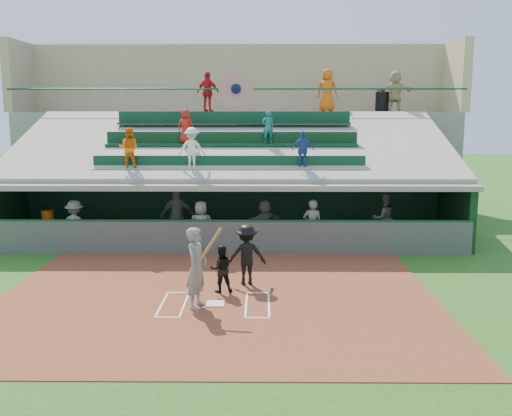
{
  "coord_description": "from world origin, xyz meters",
  "views": [
    {
      "loc": [
        1.12,
        -13.23,
        4.65
      ],
      "look_at": [
        0.95,
        3.5,
        1.8
      ],
      "focal_mm": 40.0,
      "sensor_mm": 36.0,
      "label": 1
    }
  ],
  "objects_px": {
    "batter_at_plate": "(197,268)",
    "catcher": "(221,269)",
    "water_cooler": "(47,216)",
    "trash_bin": "(382,102)",
    "white_table": "(47,232)",
    "home_plate": "(215,304)"
  },
  "relations": [
    {
      "from": "batter_at_plate",
      "to": "catcher",
      "type": "bearing_deg",
      "value": 67.96
    },
    {
      "from": "batter_at_plate",
      "to": "water_cooler",
      "type": "height_order",
      "value": "batter_at_plate"
    },
    {
      "from": "white_table",
      "to": "trash_bin",
      "type": "bearing_deg",
      "value": 36.36
    },
    {
      "from": "catcher",
      "to": "water_cooler",
      "type": "height_order",
      "value": "catcher"
    },
    {
      "from": "white_table",
      "to": "batter_at_plate",
      "type": "bearing_deg",
      "value": -38.7
    },
    {
      "from": "catcher",
      "to": "trash_bin",
      "type": "xyz_separation_m",
      "value": [
        6.54,
        12.27,
        4.42
      ]
    },
    {
      "from": "water_cooler",
      "to": "trash_bin",
      "type": "xyz_separation_m",
      "value": [
        13.05,
        6.81,
        4.06
      ]
    },
    {
      "from": "batter_at_plate",
      "to": "catcher",
      "type": "distance_m",
      "value": 1.34
    },
    {
      "from": "catcher",
      "to": "water_cooler",
      "type": "distance_m",
      "value": 8.51
    },
    {
      "from": "trash_bin",
      "to": "catcher",
      "type": "bearing_deg",
      "value": -118.07
    },
    {
      "from": "home_plate",
      "to": "water_cooler",
      "type": "distance_m",
      "value": 9.16
    },
    {
      "from": "white_table",
      "to": "trash_bin",
      "type": "distance_m",
      "value": 15.49
    },
    {
      "from": "batter_at_plate",
      "to": "trash_bin",
      "type": "xyz_separation_m",
      "value": [
        7.03,
        13.47,
        4.06
      ]
    },
    {
      "from": "water_cooler",
      "to": "trash_bin",
      "type": "relative_size",
      "value": 0.45
    },
    {
      "from": "batter_at_plate",
      "to": "water_cooler",
      "type": "relative_size",
      "value": 4.78
    },
    {
      "from": "home_plate",
      "to": "water_cooler",
      "type": "xyz_separation_m",
      "value": [
        -6.43,
        6.44,
        0.96
      ]
    },
    {
      "from": "white_table",
      "to": "water_cooler",
      "type": "distance_m",
      "value": 0.58
    },
    {
      "from": "batter_at_plate",
      "to": "home_plate",
      "type": "bearing_deg",
      "value": 27.81
    },
    {
      "from": "water_cooler",
      "to": "home_plate",
      "type": "bearing_deg",
      "value": -45.04
    },
    {
      "from": "trash_bin",
      "to": "water_cooler",
      "type": "bearing_deg",
      "value": -152.46
    },
    {
      "from": "catcher",
      "to": "white_table",
      "type": "bearing_deg",
      "value": -51.29
    },
    {
      "from": "white_table",
      "to": "water_cooler",
      "type": "relative_size",
      "value": 2.11
    }
  ]
}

